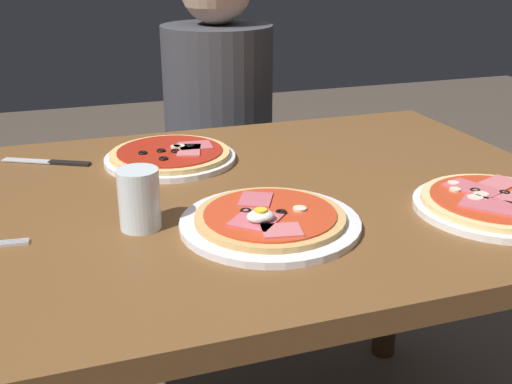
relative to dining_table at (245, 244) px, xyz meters
The scene contains 7 objects.
dining_table is the anchor object (origin of this frame).
pizza_foreground 0.20m from the dining_table, 93.14° to the right, with size 0.30×0.30×0.05m.
pizza_across_left 0.27m from the dining_table, 113.91° to the left, with size 0.28×0.28×0.03m.
pizza_across_right 0.46m from the dining_table, 30.16° to the right, with size 0.28×0.28×0.03m.
water_glass_near 0.28m from the dining_table, 154.66° to the right, with size 0.07×0.07×0.10m.
knife 0.45m from the dining_table, 139.94° to the left, with size 0.18×0.11×0.01m.
diner_person 0.73m from the dining_table, 78.61° to the left, with size 0.32×0.32×1.18m.
Camera 1 is at (-0.32, -1.03, 1.18)m, focal length 43.35 mm.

